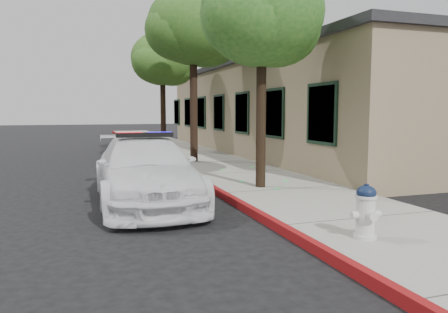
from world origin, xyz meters
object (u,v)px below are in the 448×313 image
street_tree_near (262,19)px  street_tree_mid (194,30)px  clapboard_building (297,109)px  police_car (145,171)px  street_tree_far (163,61)px  fire_hydrant (366,211)px

street_tree_near → street_tree_mid: (-0.14, 5.90, 0.75)m
clapboard_building → police_car: bearing=-133.5°
street_tree_mid → clapboard_building: bearing=24.8°
clapboard_building → street_tree_far: (-5.87, 2.18, 2.21)m
police_car → fire_hydrant: (2.60, -4.19, -0.17)m
clapboard_building → police_car: clapboard_building is taller
fire_hydrant → street_tree_far: 15.70m
police_car → street_tree_far: street_tree_far is taller
street_tree_near → street_tree_mid: size_ratio=0.85×
fire_hydrant → street_tree_mid: 11.34m
clapboard_building → street_tree_far: bearing=159.7°
street_tree_far → street_tree_mid: bearing=-87.4°
police_car → street_tree_near: 4.55m
police_car → fire_hydrant: 4.93m
fire_hydrant → street_tree_far: bearing=95.8°
police_car → street_tree_mid: street_tree_mid is taller
clapboard_building → street_tree_mid: 6.85m
police_car → fire_hydrant: size_ratio=6.22×
street_tree_near → fire_hydrant: bearing=-93.9°
street_tree_mid → street_tree_near: bearing=-88.6°
police_car → street_tree_mid: (2.76, 6.26, 4.24)m
fire_hydrant → street_tree_mid: size_ratio=0.13×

